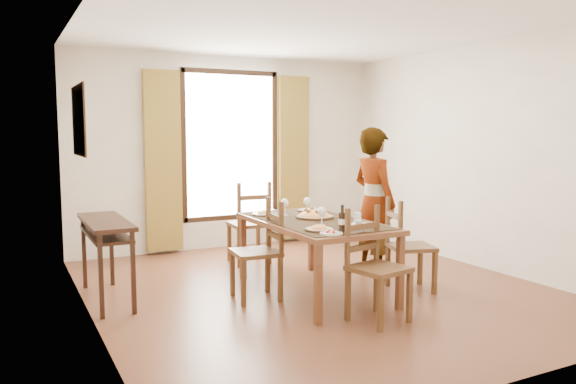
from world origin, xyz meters
name	(u,v)px	position (x,y,z in m)	size (l,w,h in m)	color
ground	(317,289)	(0.00, 0.00, 0.00)	(5.00, 5.00, 0.00)	#572D1B
room_shell	(312,142)	(0.00, 0.13, 1.54)	(4.60, 5.10, 2.74)	silver
console_table	(106,231)	(-2.03, 0.60, 0.68)	(0.38, 1.20, 0.80)	black
dining_table	(314,226)	(-0.11, -0.12, 0.69)	(1.00, 1.78, 0.76)	brown
chair_west	(259,253)	(-0.68, -0.03, 0.46)	(0.48, 0.48, 0.99)	brown
chair_north	(250,225)	(-0.17, 1.39, 0.48)	(0.49, 0.49, 1.04)	brown
chair_south	(376,269)	(-0.05, -1.09, 0.46)	(0.52, 0.52, 0.99)	brown
chair_east	(408,248)	(0.81, -0.47, 0.45)	(0.53, 0.53, 0.97)	brown
man	(374,203)	(0.81, 0.13, 0.85)	(0.44, 0.64, 1.69)	gray
plate_sw	(319,228)	(-0.37, -0.65, 0.78)	(0.27, 0.27, 0.05)	silver
plate_se	(364,223)	(0.14, -0.63, 0.78)	(0.27, 0.27, 0.05)	silver
plate_nw	(265,212)	(-0.41, 0.43, 0.78)	(0.27, 0.27, 0.05)	silver
plate_ne	(309,209)	(0.16, 0.46, 0.78)	(0.27, 0.27, 0.05)	silver
pasta_platter	(315,213)	(-0.04, 0.00, 0.81)	(0.40, 0.40, 0.10)	#B94B17
caprese_plate	(331,232)	(-0.37, -0.86, 0.78)	(0.20, 0.20, 0.04)	silver
wine_glass_a	(322,216)	(-0.21, -0.44, 0.85)	(0.08, 0.08, 0.18)	white
wine_glass_b	(307,205)	(0.04, 0.30, 0.85)	(0.08, 0.08, 0.18)	white
wine_glass_c	(285,207)	(-0.23, 0.30, 0.85)	(0.08, 0.08, 0.18)	white
tumbler_a	(358,218)	(0.19, -0.45, 0.81)	(0.07, 0.07, 0.10)	silver
tumbler_b	(272,214)	(-0.46, 0.15, 0.81)	(0.07, 0.07, 0.10)	silver
tumbler_c	(359,226)	(-0.07, -0.85, 0.81)	(0.07, 0.07, 0.10)	silver
wine_bottle	(342,219)	(-0.24, -0.84, 0.88)	(0.07, 0.07, 0.25)	black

